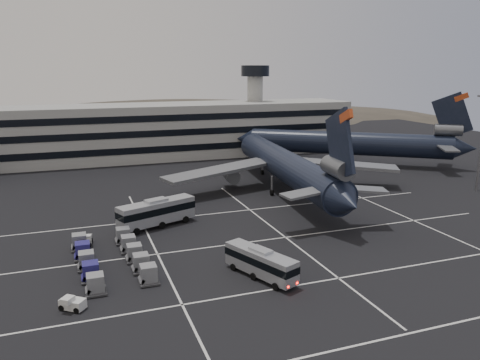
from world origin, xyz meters
name	(u,v)px	position (x,y,z in m)	size (l,w,h in m)	color
ground	(211,260)	(0.00, 0.00, 0.00)	(260.00, 260.00, 0.00)	black
lane_markings	(217,256)	(0.95, 0.72, 0.01)	(90.00, 55.62, 0.01)	silver
terminal	(122,133)	(-2.95, 71.14, 6.93)	(125.00, 26.00, 24.00)	gray
hills	(147,145)	(17.99, 170.00, -12.07)	(352.00, 180.00, 44.00)	#38332B
trijet_main	(286,165)	(22.53, 26.37, 5.25)	(47.17, 57.69, 18.08)	black
trijet_far	(352,143)	(49.36, 45.53, 5.43)	(49.63, 39.36, 18.08)	black
bus_near	(261,262)	(3.81, -6.73, 1.88)	(5.81, 9.89, 3.44)	#9EA1A6
bus_far	(157,211)	(-4.09, 14.84, 2.33)	(12.25, 6.92, 4.26)	#9EA1A6
tug_a	(86,240)	(-14.46, 10.32, 0.70)	(1.86, 2.66, 1.57)	silver
tug_b	(73,303)	(-16.22, -7.27, 0.67)	(2.72, 2.55, 1.51)	silver
uld_cluster	(111,257)	(-11.79, 2.60, 1.02)	(9.29, 16.73, 2.09)	#2D2D30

